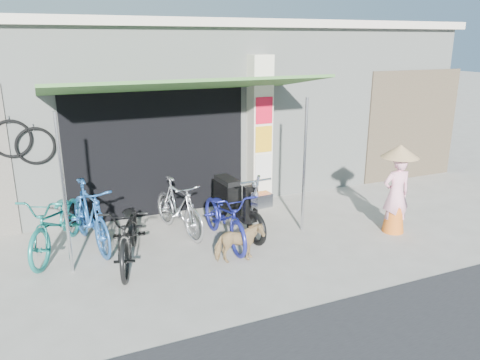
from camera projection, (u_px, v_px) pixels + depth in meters
name	position (u px, v px, depth m)	size (l,w,h in m)	color
ground	(277.00, 256.00, 7.37)	(80.00, 80.00, 0.00)	#A59E95
bicycle_shop	(180.00, 102.00, 11.31)	(12.30, 5.30, 3.66)	#A2A79F
shop_pillar	(259.00, 131.00, 9.41)	(0.42, 0.44, 3.00)	beige
awning	(186.00, 87.00, 7.73)	(4.60, 1.88, 2.72)	#3A682E
neighbour_right	(412.00, 126.00, 11.18)	(2.60, 0.06, 2.60)	brown
bike_teal	(57.00, 222.00, 7.36)	(0.69, 1.97, 1.03)	#1A786F
bike_blue	(90.00, 216.00, 7.54)	(0.51, 1.82, 1.09)	#205296
bike_black	(129.00, 232.00, 7.02)	(0.67, 1.91, 1.00)	black
bike_silver	(178.00, 207.00, 8.09)	(0.46, 1.63, 0.98)	silver
bike_navy	(225.00, 216.00, 7.72)	(0.62, 1.78, 0.94)	navy
street_dog	(239.00, 243.00, 7.09)	(0.33, 0.73, 0.62)	tan
moped	(236.00, 203.00, 8.26)	(0.56, 1.97, 1.12)	black
nun	(397.00, 189.00, 8.09)	(0.64, 0.64, 1.57)	#F4A4BB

